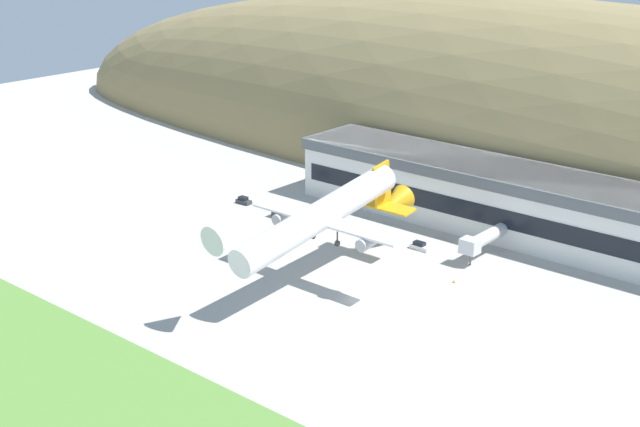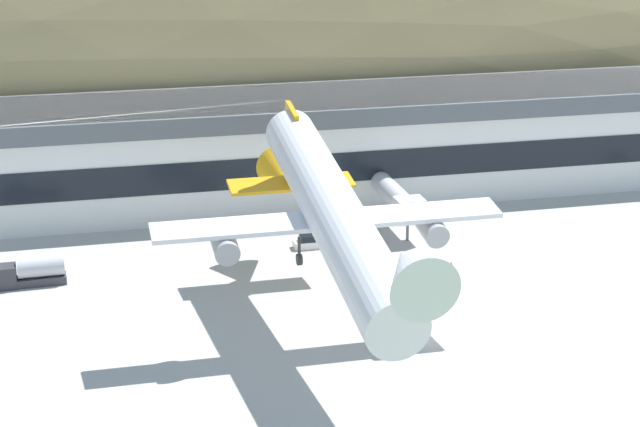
% 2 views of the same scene
% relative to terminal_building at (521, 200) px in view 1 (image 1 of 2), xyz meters
% --- Properties ---
extents(ground_plane, '(442.70, 442.70, 0.00)m').
position_rel_terminal_building_xyz_m(ground_plane, '(-5.81, -46.92, -7.77)').
color(ground_plane, '#ADAAA3').
extents(grass_strip_foreground, '(398.43, 26.33, 0.08)m').
position_rel_terminal_building_xyz_m(grass_strip_foreground, '(-5.81, -95.21, -7.73)').
color(grass_strip_foreground, '#568438').
rests_on(grass_strip_foreground, ground_plane).
extents(hill_backdrop, '(353.21, 66.54, 87.86)m').
position_rel_terminal_building_xyz_m(hill_backdrop, '(-20.56, 42.03, -7.77)').
color(hill_backdrop, olive).
rests_on(hill_backdrop, ground_plane).
extents(terminal_building, '(104.17, 18.23, 13.74)m').
position_rel_terminal_building_xyz_m(terminal_building, '(0.00, 0.00, 0.00)').
color(terminal_building, white).
rests_on(terminal_building, ground_plane).
extents(jetway_0, '(3.38, 13.52, 5.43)m').
position_rel_terminal_building_xyz_m(jetway_0, '(0.80, -16.09, -3.78)').
color(jetway_0, silver).
rests_on(jetway_0, ground_plane).
extents(cargo_airplane, '(32.69, 51.96, 12.38)m').
position_rel_terminal_building_xyz_m(cargo_airplane, '(-14.88, -45.41, 5.19)').
color(cargo_airplane, silver).
extents(service_car_0, '(3.73, 1.96, 1.65)m').
position_rel_terminal_building_xyz_m(service_car_0, '(-57.75, -22.70, -7.09)').
color(service_car_0, '#333338').
rests_on(service_car_0, ground_plane).
extents(service_car_1, '(4.24, 1.70, 1.58)m').
position_rel_terminal_building_xyz_m(service_car_1, '(-10.97, -19.83, -7.12)').
color(service_car_1, silver).
rests_on(service_car_1, ground_plane).
extents(fuel_truck, '(7.69, 2.42, 3.02)m').
position_rel_terminal_building_xyz_m(fuel_truck, '(-42.77, -24.08, -6.34)').
color(fuel_truck, '#333338').
rests_on(fuel_truck, ground_plane).
extents(traffic_cone_0, '(0.52, 0.52, 0.58)m').
position_rel_terminal_building_xyz_m(traffic_cone_0, '(3.00, -29.30, -7.49)').
color(traffic_cone_0, orange).
rests_on(traffic_cone_0, ground_plane).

